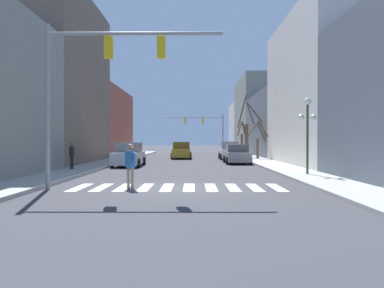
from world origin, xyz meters
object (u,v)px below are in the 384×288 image
(traffic_signal_far, at_px, (205,124))
(car_parked_left_far, at_px, (237,155))
(pedestrian_crossing_street, at_px, (130,162))
(car_driving_toward_lane, at_px, (229,151))
(street_tree_right_near, at_px, (242,138))
(street_lamp_right_corner, at_px, (308,120))
(pedestrian_on_right_sidewalk, at_px, (72,153))
(car_parked_right_near, at_px, (181,151))
(car_parked_left_near, at_px, (129,155))
(street_tree_left_mid, at_px, (259,139))
(traffic_signal_near, at_px, (98,69))
(car_parked_left_mid, at_px, (181,150))
(street_tree_left_far, at_px, (247,133))

(traffic_signal_far, height_order, car_parked_left_far, traffic_signal_far)
(traffic_signal_far, height_order, pedestrian_crossing_street, traffic_signal_far)
(traffic_signal_far, relative_size, car_parked_left_far, 2.10)
(car_driving_toward_lane, xyz_separation_m, street_tree_right_near, (2.32, 8.11, 1.41))
(street_lamp_right_corner, bearing_deg, car_parked_left_far, 102.41)
(car_parked_left_far, distance_m, pedestrian_on_right_sidewalk, 13.71)
(car_parked_right_near, height_order, car_driving_toward_lane, car_driving_toward_lane)
(car_parked_left_near, distance_m, car_parked_left_far, 9.03)
(street_lamp_right_corner, distance_m, street_tree_right_near, 25.88)
(car_driving_toward_lane, xyz_separation_m, street_tree_left_mid, (2.81, -1.07, 1.21))
(traffic_signal_near, xyz_separation_m, car_parked_left_mid, (2.23, 31.54, -4.02))
(car_parked_left_far, height_order, car_driving_toward_lane, car_driving_toward_lane)
(traffic_signal_far, relative_size, pedestrian_on_right_sidewalk, 5.44)
(pedestrian_on_right_sidewalk, bearing_deg, pedestrian_crossing_street, 32.24)
(car_parked_left_mid, bearing_deg, pedestrian_crossing_street, -1.85)
(street_lamp_right_corner, height_order, street_tree_right_near, street_tree_right_near)
(car_parked_left_far, xyz_separation_m, street_tree_left_far, (2.04, 8.33, 2.00))
(traffic_signal_far, height_order, pedestrian_on_right_sidewalk, traffic_signal_far)
(car_parked_left_near, distance_m, pedestrian_on_right_sidewalk, 5.49)
(street_tree_left_far, distance_m, street_tree_left_mid, 3.02)
(pedestrian_on_right_sidewalk, bearing_deg, car_parked_right_near, 159.09)
(pedestrian_crossing_street, relative_size, street_tree_right_near, 0.43)
(car_driving_toward_lane, bearing_deg, traffic_signal_far, 5.39)
(car_parked_right_near, bearing_deg, pedestrian_on_right_sidewalk, -21.25)
(car_parked_right_near, bearing_deg, street_lamp_right_corner, 20.81)
(car_parked_right_near, relative_size, car_driving_toward_lane, 1.05)
(traffic_signal_near, xyz_separation_m, street_tree_left_far, (9.41, 24.68, -2.01))
(car_parked_right_near, bearing_deg, car_parked_left_mid, -177.94)
(car_parked_left_mid, bearing_deg, car_parked_right_near, 2.06)
(street_lamp_right_corner, distance_m, car_parked_left_mid, 27.56)
(car_driving_toward_lane, distance_m, pedestrian_crossing_street, 23.41)
(car_driving_toward_lane, bearing_deg, street_lamp_right_corner, -172.13)
(street_lamp_right_corner, bearing_deg, car_parked_left_mid, 106.07)
(car_parked_left_mid, height_order, street_tree_right_near, street_tree_right_near)
(street_lamp_right_corner, xyz_separation_m, car_driving_toward_lane, (-2.46, 17.76, -2.18))
(traffic_signal_far, bearing_deg, car_parked_left_far, -85.94)
(car_driving_toward_lane, bearing_deg, street_tree_right_near, -15.99)
(traffic_signal_far, distance_m, car_parked_left_near, 31.01)
(car_driving_toward_lane, bearing_deg, traffic_signal_near, 162.15)
(car_driving_toward_lane, height_order, street_tree_left_mid, street_tree_left_mid)
(traffic_signal_near, xyz_separation_m, street_tree_right_near, (9.70, 31.02, -2.51))
(car_parked_left_far, bearing_deg, street_tree_left_far, -13.77)
(car_parked_left_mid, distance_m, street_tree_left_mid, 12.62)
(car_parked_left_far, relative_size, street_tree_left_far, 0.65)
(pedestrian_on_right_sidewalk, xyz_separation_m, street_tree_left_mid, (13.97, 13.47, 0.91))
(car_parked_left_mid, distance_m, car_parked_right_near, 7.07)
(street_lamp_right_corner, relative_size, car_driving_toward_lane, 0.97)
(car_parked_right_near, bearing_deg, traffic_signal_near, -5.80)
(pedestrian_crossing_street, bearing_deg, street_tree_right_near, 122.77)
(traffic_signal_far, relative_size, pedestrian_crossing_street, 5.04)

